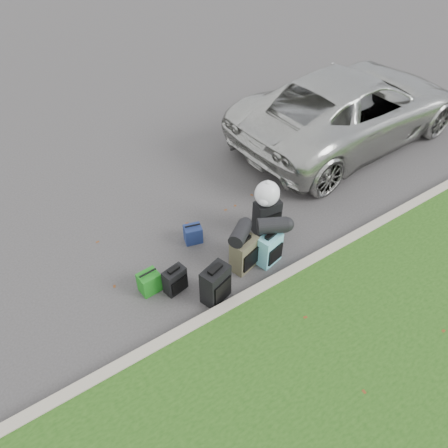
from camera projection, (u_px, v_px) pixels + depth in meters
ground at (235, 251)px, 7.75m from camera, size 120.00×120.00×0.00m
curb at (270, 284)px, 7.08m from camera, size 120.00×0.18×0.15m
suv at (351, 107)px, 10.06m from camera, size 6.06×3.01×1.65m
suitcase_small_black at (175, 280)px, 6.95m from camera, size 0.40×0.27×0.46m
suitcase_large_black_left at (216, 284)px, 6.76m from camera, size 0.51×0.39×0.65m
suitcase_olive at (244, 254)px, 7.27m from camera, size 0.51×0.39×0.62m
suitcase_teal at (269, 249)px, 7.37m from camera, size 0.46×0.33×0.59m
suitcase_large_black_right at (267, 217)px, 7.91m from camera, size 0.49×0.33×0.69m
tote_green at (149, 282)px, 6.97m from camera, size 0.34×0.28×0.37m
tote_navy at (193, 234)px, 7.84m from camera, size 0.36×0.32×0.33m
duffel_left at (240, 233)px, 7.00m from camera, size 0.53×0.47×0.25m
duffel_right at (272, 225)px, 7.17m from camera, size 0.56×0.47×0.27m
trash_bag at (267, 194)px, 7.50m from camera, size 0.45×0.45×0.45m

